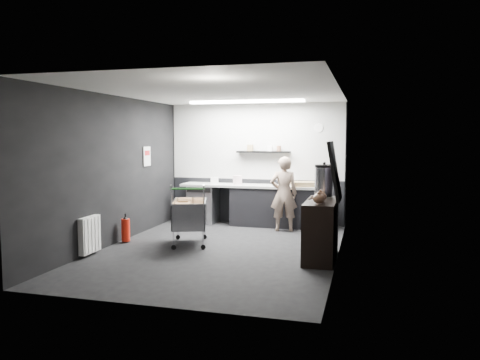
# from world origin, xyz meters

# --- Properties ---
(floor) EXTENTS (5.50, 5.50, 0.00)m
(floor) POSITION_xyz_m (0.00, 0.00, 0.00)
(floor) COLOR black
(floor) RESTS_ON ground
(ceiling) EXTENTS (5.50, 5.50, 0.00)m
(ceiling) POSITION_xyz_m (0.00, 0.00, 2.70)
(ceiling) COLOR silver
(ceiling) RESTS_ON wall_back
(wall_back) EXTENTS (5.50, 0.00, 5.50)m
(wall_back) POSITION_xyz_m (0.00, 2.75, 1.35)
(wall_back) COLOR black
(wall_back) RESTS_ON floor
(wall_front) EXTENTS (5.50, 0.00, 5.50)m
(wall_front) POSITION_xyz_m (0.00, -2.75, 1.35)
(wall_front) COLOR black
(wall_front) RESTS_ON floor
(wall_left) EXTENTS (0.00, 5.50, 5.50)m
(wall_left) POSITION_xyz_m (-2.00, 0.00, 1.35)
(wall_left) COLOR black
(wall_left) RESTS_ON floor
(wall_right) EXTENTS (0.00, 5.50, 5.50)m
(wall_right) POSITION_xyz_m (2.00, 0.00, 1.35)
(wall_right) COLOR black
(wall_right) RESTS_ON floor
(kitchen_wall_panel) EXTENTS (3.95, 0.02, 1.70)m
(kitchen_wall_panel) POSITION_xyz_m (0.00, 2.73, 1.85)
(kitchen_wall_panel) COLOR beige
(kitchen_wall_panel) RESTS_ON wall_back
(dado_panel) EXTENTS (3.95, 0.02, 1.00)m
(dado_panel) POSITION_xyz_m (0.00, 2.73, 0.50)
(dado_panel) COLOR black
(dado_panel) RESTS_ON wall_back
(floating_shelf) EXTENTS (1.20, 0.22, 0.04)m
(floating_shelf) POSITION_xyz_m (0.20, 2.62, 1.62)
(floating_shelf) COLOR black
(floating_shelf) RESTS_ON wall_back
(wall_clock) EXTENTS (0.20, 0.03, 0.20)m
(wall_clock) POSITION_xyz_m (1.40, 2.72, 2.15)
(wall_clock) COLOR white
(wall_clock) RESTS_ON wall_back
(poster) EXTENTS (0.02, 0.30, 0.40)m
(poster) POSITION_xyz_m (-1.98, 1.30, 1.55)
(poster) COLOR silver
(poster) RESTS_ON wall_left
(poster_red_band) EXTENTS (0.02, 0.22, 0.10)m
(poster_red_band) POSITION_xyz_m (-1.98, 1.30, 1.62)
(poster_red_band) COLOR #B3161A
(poster_red_band) RESTS_ON poster
(radiator) EXTENTS (0.10, 0.50, 0.60)m
(radiator) POSITION_xyz_m (-1.94, -0.90, 0.35)
(radiator) COLOR white
(radiator) RESTS_ON wall_left
(ceiling_strip) EXTENTS (2.40, 0.20, 0.04)m
(ceiling_strip) POSITION_xyz_m (0.00, 1.85, 2.67)
(ceiling_strip) COLOR white
(ceiling_strip) RESTS_ON ceiling
(prep_counter) EXTENTS (3.20, 0.61, 0.90)m
(prep_counter) POSITION_xyz_m (0.14, 2.42, 0.46)
(prep_counter) COLOR black
(prep_counter) RESTS_ON floor
(person) EXTENTS (0.63, 0.49, 1.55)m
(person) POSITION_xyz_m (0.78, 1.97, 0.78)
(person) COLOR beige
(person) RESTS_ON floor
(shopping_cart) EXTENTS (0.87, 1.16, 1.09)m
(shopping_cart) POSITION_xyz_m (-0.66, 0.31, 0.52)
(shopping_cart) COLOR silver
(shopping_cart) RESTS_ON floor
(sideboard) EXTENTS (0.54, 1.26, 1.88)m
(sideboard) POSITION_xyz_m (1.76, -0.08, 0.60)
(sideboard) COLOR black
(sideboard) RESTS_ON floor
(fire_extinguisher) EXTENTS (0.16, 0.16, 0.52)m
(fire_extinguisher) POSITION_xyz_m (-1.85, 0.12, 0.25)
(fire_extinguisher) COLOR red
(fire_extinguisher) RESTS_ON floor
(cardboard_box) EXTENTS (0.57, 0.48, 0.10)m
(cardboard_box) POSITION_xyz_m (1.12, 2.37, 0.95)
(cardboard_box) COLOR #92794E
(cardboard_box) RESTS_ON prep_counter
(pink_tub) EXTENTS (0.20, 0.20, 0.20)m
(pink_tub) POSITION_xyz_m (-0.34, 2.42, 1.00)
(pink_tub) COLOR silver
(pink_tub) RESTS_ON prep_counter
(white_container) EXTENTS (0.19, 0.17, 0.15)m
(white_container) POSITION_xyz_m (-0.86, 2.37, 0.97)
(white_container) COLOR white
(white_container) RESTS_ON prep_counter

